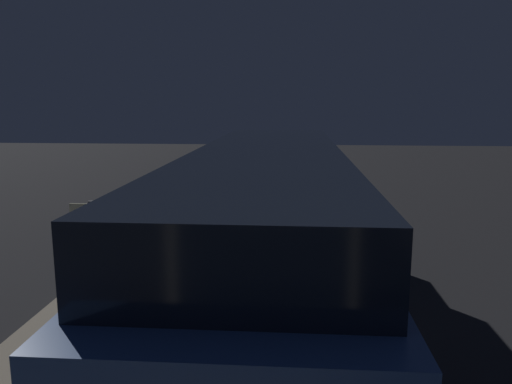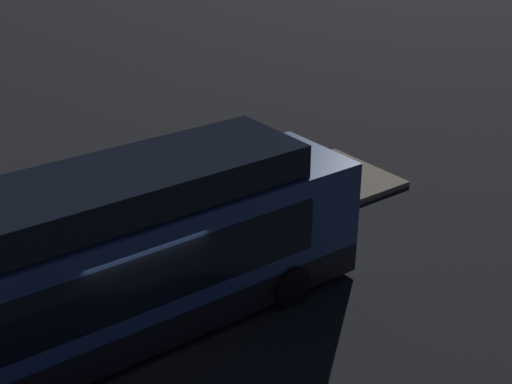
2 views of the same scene
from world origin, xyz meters
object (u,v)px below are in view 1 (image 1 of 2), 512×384
at_px(passenger_boarding, 184,202).
at_px(bus_lead, 269,254).
at_px(trash_bin, 139,341).
at_px(passenger_with_bags, 132,257).
at_px(suitcase, 186,258).
at_px(passenger_waiting, 175,228).
at_px(sign_post, 94,248).

bearing_deg(passenger_boarding, bus_lead, -108.10).
height_order(bus_lead, trash_bin, bus_lead).
height_order(bus_lead, passenger_with_bags, bus_lead).
bearing_deg(suitcase, trash_bin, -177.79).
height_order(passenger_boarding, suitcase, passenger_boarding).
bearing_deg(suitcase, passenger_waiting, 34.34).
relative_size(passenger_with_bags, sign_post, 0.70).
xyz_separation_m(passenger_boarding, passenger_waiting, (-3.26, -0.50, -0.03)).
relative_size(passenger_waiting, trash_bin, 2.65).
bearing_deg(passenger_with_bags, sign_post, 39.40).
xyz_separation_m(passenger_waiting, trash_bin, (-4.88, -0.55, -0.60)).
distance_m(passenger_with_bags, sign_post, 1.70).
distance_m(passenger_boarding, passenger_with_bags, 5.61).
distance_m(passenger_with_bags, trash_bin, 2.75).
distance_m(passenger_boarding, passenger_waiting, 3.30).
relative_size(passenger_boarding, passenger_with_bags, 1.05).
bearing_deg(passenger_with_bags, suitcase, -158.29).
distance_m(passenger_waiting, sign_post, 3.99).
bearing_deg(sign_post, trash_bin, -132.20).
bearing_deg(bus_lead, passenger_waiting, 35.91).
xyz_separation_m(sign_post, trash_bin, (-0.97, -1.07, -1.25)).
bearing_deg(suitcase, sign_post, 164.80).
bearing_deg(bus_lead, trash_bin, 122.58).
relative_size(passenger_boarding, passenger_waiting, 1.03).
distance_m(bus_lead, suitcase, 3.89).
xyz_separation_m(passenger_boarding, suitcase, (-3.83, -0.89, -0.63)).
distance_m(bus_lead, sign_post, 3.13).
bearing_deg(passenger_boarding, passenger_with_bags, -131.13).
xyz_separation_m(bus_lead, suitcase, (3.01, 2.20, -1.11)).
xyz_separation_m(bus_lead, trash_bin, (-1.30, 2.04, -1.11)).
relative_size(passenger_boarding, trash_bin, 2.74).
bearing_deg(passenger_waiting, suitcase, 97.46).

